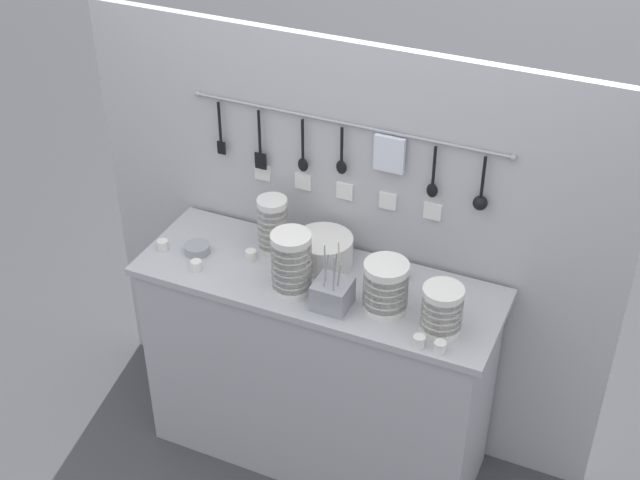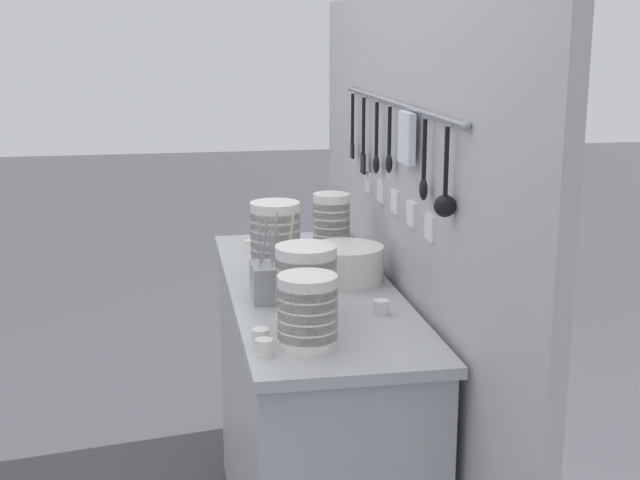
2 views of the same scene
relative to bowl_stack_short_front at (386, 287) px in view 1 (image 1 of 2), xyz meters
name	(u,v)px [view 1 (image 1 of 2)]	position (x,y,z in m)	size (l,w,h in m)	color
ground_plane	(318,447)	(-0.30, 0.06, -1.05)	(20.00, 20.00, 0.00)	#424247
counter	(318,369)	(-0.30, 0.06, -0.58)	(1.46, 0.51, 0.95)	#ADAFB5
back_wall	(346,248)	(-0.30, 0.35, -0.13)	(2.26, 0.09, 1.83)	#B2B2B7
bowl_stack_short_front	(386,287)	(0.00, 0.00, 0.00)	(0.17, 0.17, 0.20)	silver
bowl_stack_tall_left	(273,225)	(-0.55, 0.17, 0.02)	(0.12, 0.12, 0.24)	silver
bowl_stack_nested_right	(442,309)	(0.23, -0.03, -0.01)	(0.15, 0.15, 0.19)	silver
bowl_stack_back_corner	(291,263)	(-0.37, -0.04, 0.03)	(0.15, 0.15, 0.26)	silver
plate_stack	(324,250)	(-0.33, 0.18, -0.04)	(0.24, 0.24, 0.12)	silver
steel_mixing_bowl	(197,249)	(-0.83, 0.03, -0.08)	(0.10, 0.10, 0.04)	#93969E
cutlery_caddy	(332,294)	(-0.19, -0.06, -0.05)	(0.13, 0.13, 0.26)	#93969E
cup_front_right	(163,245)	(-0.97, -0.01, -0.08)	(0.04, 0.04, 0.04)	silver
cup_centre	(404,273)	(0.00, 0.21, -0.08)	(0.04, 0.04, 0.04)	silver
cup_by_caddy	(251,255)	(-0.60, 0.08, -0.08)	(0.04, 0.04, 0.04)	silver
cup_edge_far	(196,265)	(-0.77, -0.07, -0.08)	(0.04, 0.04, 0.04)	silver
cup_mid_row	(419,341)	(0.19, -0.15, -0.08)	(0.04, 0.04, 0.04)	silver
cup_back_right	(440,347)	(0.26, -0.15, -0.08)	(0.04, 0.04, 0.04)	silver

